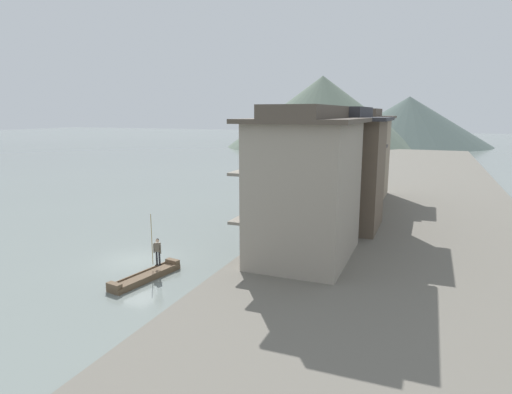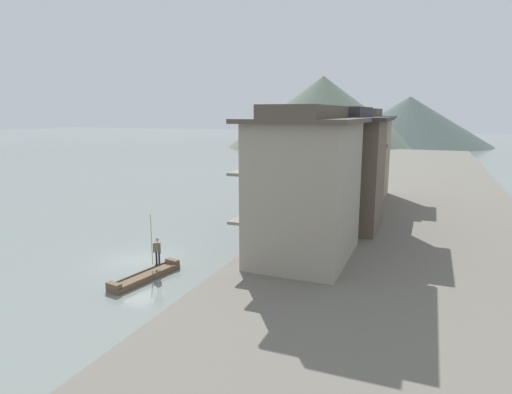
{
  "view_description": "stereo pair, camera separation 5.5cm",
  "coord_description": "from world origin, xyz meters",
  "px_view_note": "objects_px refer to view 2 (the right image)",
  "views": [
    {
      "loc": [
        16.79,
        -21.52,
        9.2
      ],
      "look_at": [
        3.21,
        12.28,
        2.1
      ],
      "focal_mm": 30.37,
      "sensor_mm": 36.0,
      "label": 1
    },
    {
      "loc": [
        16.84,
        -21.5,
        9.2
      ],
      "look_at": [
        3.21,
        12.28,
        2.1
      ],
      "focal_mm": 30.37,
      "sensor_mm": 36.0,
      "label": 2
    }
  ],
  "objects_px": {
    "boat_moored_third": "(335,183)",
    "boat_moored_nearest": "(297,166)",
    "mooring_post_dock_far": "(329,188)",
    "house_waterfront_tall": "(348,174)",
    "house_waterfront_nearest": "(306,185)",
    "mooring_post_dock_mid": "(306,204)",
    "house_waterfront_narrow": "(361,153)",
    "mooring_post_dock_near": "(273,228)",
    "house_waterfront_second": "(340,169)",
    "boat_moored_far": "(351,167)",
    "boatman_person": "(157,248)",
    "boat_foreground_poled": "(145,276)",
    "boat_moored_second": "(319,188)"
  },
  "relations": [
    {
      "from": "mooring_post_dock_near",
      "to": "mooring_post_dock_mid",
      "type": "height_order",
      "value": "mooring_post_dock_mid"
    },
    {
      "from": "boat_moored_far",
      "to": "boat_moored_nearest",
      "type": "bearing_deg",
      "value": -175.52
    },
    {
      "from": "boat_foreground_poled",
      "to": "boatman_person",
      "type": "relative_size",
      "value": 1.58
    },
    {
      "from": "house_waterfront_nearest",
      "to": "mooring_post_dock_near",
      "type": "xyz_separation_m",
      "value": [
        -3.3,
        3.8,
        -3.86
      ]
    },
    {
      "from": "boat_moored_second",
      "to": "house_waterfront_nearest",
      "type": "xyz_separation_m",
      "value": [
        5.87,
        -27.46,
        5.03
      ]
    },
    {
      "from": "mooring_post_dock_mid",
      "to": "house_waterfront_narrow",
      "type": "bearing_deg",
      "value": 68.89
    },
    {
      "from": "house_waterfront_tall",
      "to": "boat_moored_third",
      "type": "bearing_deg",
      "value": 104.92
    },
    {
      "from": "house_waterfront_nearest",
      "to": "boat_foreground_poled",
      "type": "bearing_deg",
      "value": -148.59
    },
    {
      "from": "boat_moored_nearest",
      "to": "mooring_post_dock_near",
      "type": "relative_size",
      "value": 6.42
    },
    {
      "from": "house_waterfront_narrow",
      "to": "mooring_post_dock_mid",
      "type": "xyz_separation_m",
      "value": [
        -3.32,
        -8.6,
        -3.88
      ]
    },
    {
      "from": "boat_moored_third",
      "to": "house_waterfront_nearest",
      "type": "height_order",
      "value": "house_waterfront_nearest"
    },
    {
      "from": "boat_moored_third",
      "to": "mooring_post_dock_near",
      "type": "relative_size",
      "value": 4.43
    },
    {
      "from": "house_waterfront_tall",
      "to": "mooring_post_dock_mid",
      "type": "relative_size",
      "value": 8.93
    },
    {
      "from": "house_waterfront_narrow",
      "to": "house_waterfront_tall",
      "type": "bearing_deg",
      "value": -91.14
    },
    {
      "from": "house_waterfront_nearest",
      "to": "mooring_post_dock_near",
      "type": "relative_size",
      "value": 10.2
    },
    {
      "from": "boat_moored_second",
      "to": "house_waterfront_second",
      "type": "xyz_separation_m",
      "value": [
        6.28,
        -19.69,
        5.04
      ]
    },
    {
      "from": "house_waterfront_second",
      "to": "boat_moored_third",
      "type": "bearing_deg",
      "value": 102.12
    },
    {
      "from": "boat_moored_far",
      "to": "house_waterfront_nearest",
      "type": "bearing_deg",
      "value": -83.42
    },
    {
      "from": "mooring_post_dock_mid",
      "to": "mooring_post_dock_far",
      "type": "bearing_deg",
      "value": 90.0
    },
    {
      "from": "boat_moored_nearest",
      "to": "house_waterfront_tall",
      "type": "xyz_separation_m",
      "value": [
        14.58,
        -33.11,
        3.62
      ]
    },
    {
      "from": "boat_foreground_poled",
      "to": "boat_moored_second",
      "type": "bearing_deg",
      "value": 86.52
    },
    {
      "from": "mooring_post_dock_far",
      "to": "boat_foreground_poled",
      "type": "bearing_deg",
      "value": -99.77
    },
    {
      "from": "house_waterfront_narrow",
      "to": "mooring_post_dock_mid",
      "type": "bearing_deg",
      "value": -111.11
    },
    {
      "from": "boat_moored_third",
      "to": "boat_foreground_poled",
      "type": "bearing_deg",
      "value": -94.5
    },
    {
      "from": "house_waterfront_nearest",
      "to": "mooring_post_dock_mid",
      "type": "bearing_deg",
      "value": 104.98
    },
    {
      "from": "boatman_person",
      "to": "house_waterfront_narrow",
      "type": "xyz_separation_m",
      "value": [
        7.7,
        24.73,
        3.63
      ]
    },
    {
      "from": "boat_foreground_poled",
      "to": "mooring_post_dock_far",
      "type": "height_order",
      "value": "mooring_post_dock_far"
    },
    {
      "from": "boat_moored_far",
      "to": "mooring_post_dock_mid",
      "type": "relative_size",
      "value": 6.0
    },
    {
      "from": "boat_moored_third",
      "to": "boat_moored_nearest",
      "type": "bearing_deg",
      "value": 122.92
    },
    {
      "from": "boat_foreground_poled",
      "to": "house_waterfront_narrow",
      "type": "distance_m",
      "value": 27.35
    },
    {
      "from": "boat_moored_third",
      "to": "house_waterfront_tall",
      "type": "distance_m",
      "value": 18.99
    },
    {
      "from": "boat_moored_nearest",
      "to": "house_waterfront_nearest",
      "type": "bearing_deg",
      "value": -72.85
    },
    {
      "from": "house_waterfront_second",
      "to": "mooring_post_dock_mid",
      "type": "xyz_separation_m",
      "value": [
        -3.7,
        4.55,
        -3.86
      ]
    },
    {
      "from": "house_waterfront_narrow",
      "to": "boat_moored_far",
      "type": "bearing_deg",
      "value": 101.55
    },
    {
      "from": "boat_moored_second",
      "to": "house_waterfront_second",
      "type": "height_order",
      "value": "house_waterfront_second"
    },
    {
      "from": "boatman_person",
      "to": "boat_moored_second",
      "type": "relative_size",
      "value": 0.75
    },
    {
      "from": "boat_moored_third",
      "to": "house_waterfront_narrow",
      "type": "relative_size",
      "value": 0.43
    },
    {
      "from": "boat_moored_nearest",
      "to": "boat_moored_third",
      "type": "relative_size",
      "value": 1.45
    },
    {
      "from": "house_waterfront_narrow",
      "to": "mooring_post_dock_mid",
      "type": "relative_size",
      "value": 9.94
    },
    {
      "from": "boatman_person",
      "to": "mooring_post_dock_mid",
      "type": "bearing_deg",
      "value": 74.8
    },
    {
      "from": "house_waterfront_narrow",
      "to": "mooring_post_dock_near",
      "type": "relative_size",
      "value": 10.2
    },
    {
      "from": "house_waterfront_nearest",
      "to": "mooring_post_dock_near",
      "type": "height_order",
      "value": "house_waterfront_nearest"
    },
    {
      "from": "house_waterfront_nearest",
      "to": "mooring_post_dock_mid",
      "type": "distance_m",
      "value": 13.33
    },
    {
      "from": "boat_moored_far",
      "to": "house_waterfront_second",
      "type": "xyz_separation_m",
      "value": [
        5.98,
        -40.54,
        4.88
      ]
    },
    {
      "from": "house_waterfront_nearest",
      "to": "house_waterfront_second",
      "type": "xyz_separation_m",
      "value": [
        0.4,
        7.77,
        0.01
      ]
    },
    {
      "from": "mooring_post_dock_far",
      "to": "house_waterfront_tall",
      "type": "bearing_deg",
      "value": -65.77
    },
    {
      "from": "boat_moored_nearest",
      "to": "mooring_post_dock_near",
      "type": "height_order",
      "value": "mooring_post_dock_near"
    },
    {
      "from": "boat_moored_third",
      "to": "house_waterfront_narrow",
      "type": "height_order",
      "value": "house_waterfront_narrow"
    },
    {
      "from": "mooring_post_dock_mid",
      "to": "house_waterfront_nearest",
      "type": "bearing_deg",
      "value": -75.02
    },
    {
      "from": "boat_foreground_poled",
      "to": "house_waterfront_nearest",
      "type": "bearing_deg",
      "value": 31.41
    }
  ]
}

